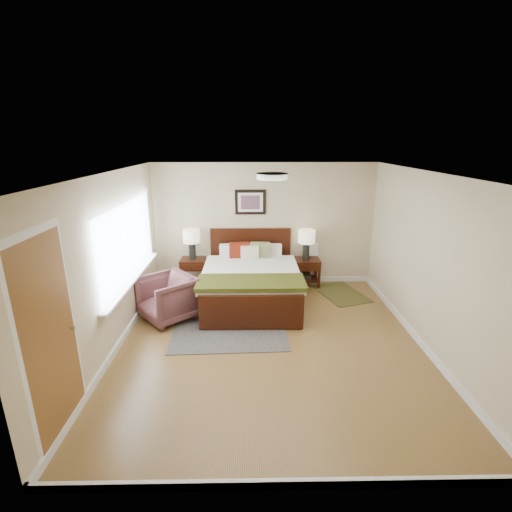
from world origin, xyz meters
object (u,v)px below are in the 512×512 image
(lamp_left, at_px, (192,239))
(rug_persian, at_px, (230,314))
(nightstand_left, at_px, (193,265))
(bed, at_px, (251,275))
(nightstand_right, at_px, (305,269))
(lamp_right, at_px, (307,239))
(armchair, at_px, (168,298))

(lamp_left, relative_size, rug_persian, 0.24)
(lamp_left, distance_m, rug_persian, 1.86)
(nightstand_left, height_order, rug_persian, nightstand_left)
(bed, bearing_deg, rug_persian, -126.96)
(nightstand_left, height_order, lamp_left, lamp_left)
(nightstand_left, distance_m, rug_persian, 1.61)
(nightstand_right, distance_m, lamp_right, 0.64)
(lamp_left, height_order, rug_persian, lamp_left)
(rug_persian, bearing_deg, nightstand_left, 119.86)
(lamp_right, xyz_separation_m, rug_persian, (-1.50, -1.33, -1.00))
(nightstand_left, xyz_separation_m, lamp_left, (0.00, 0.02, 0.55))
(lamp_right, bearing_deg, armchair, -149.84)
(nightstand_left, distance_m, lamp_left, 0.55)
(nightstand_right, bearing_deg, nightstand_left, -179.84)
(nightstand_left, bearing_deg, rug_persian, -58.09)
(bed, height_order, lamp_right, lamp_right)
(nightstand_left, distance_m, nightstand_right, 2.32)
(nightstand_right, height_order, rug_persian, nightstand_right)
(bed, relative_size, nightstand_right, 3.74)
(armchair, distance_m, rug_persian, 1.11)
(rug_persian, bearing_deg, lamp_left, 119.45)
(nightstand_right, distance_m, lamp_left, 2.41)
(armchair, bearing_deg, nightstand_right, 79.36)
(lamp_left, distance_m, lamp_right, 2.32)
(nightstand_right, relative_size, lamp_right, 0.95)
(nightstand_right, height_order, lamp_right, lamp_right)
(lamp_left, xyz_separation_m, armchair, (-0.22, -1.47, -0.64))
(nightstand_right, distance_m, rug_persian, 2.03)
(bed, xyz_separation_m, lamp_right, (1.13, 0.83, 0.47))
(nightstand_right, height_order, armchair, armchair)
(armchair, bearing_deg, lamp_left, 130.97)
(nightstand_left, relative_size, rug_persian, 0.23)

